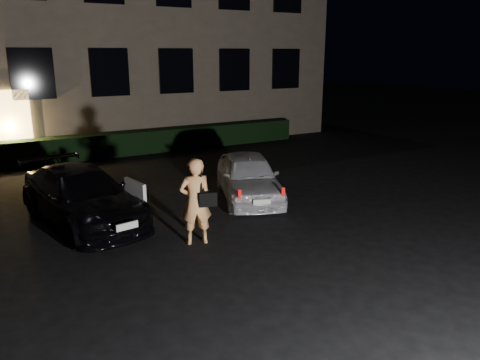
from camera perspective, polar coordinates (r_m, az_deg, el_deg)
ground at (r=8.75m, az=4.48°, el=-9.78°), size 80.00×80.00×0.00m
hedge at (r=17.91m, az=-14.67°, el=4.25°), size 15.00×0.70×0.85m
sedan at (r=11.00m, az=-18.74°, el=-1.84°), size 2.43×4.45×1.22m
hatch at (r=12.11m, az=1.05°, el=0.44°), size 2.56×3.78×1.20m
man at (r=9.22m, az=-5.41°, el=-2.60°), size 0.73×0.56×1.75m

